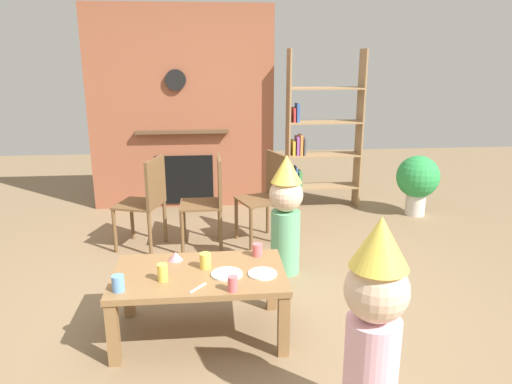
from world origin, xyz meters
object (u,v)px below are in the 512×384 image
Objects in this scene: paper_cup_far_left at (257,250)px; potted_plant_tall at (418,179)px; paper_cup_near_right at (205,261)px; paper_cup_center at (233,284)px; paper_plate_front at (263,274)px; child_in_pink at (286,212)px; paper_cup_far_right at (118,283)px; paper_plate_rear at (227,274)px; dining_chair_right at (268,192)px; bookshelf at (318,138)px; birthday_cake_slice at (176,256)px; dining_chair_left at (147,198)px; child_with_cone_hat at (374,321)px; paper_cup_near_left at (163,272)px; dining_chair_middle at (210,197)px; coffee_table at (200,282)px.

paper_cup_far_left is 2.94m from potted_plant_tall.
paper_cup_near_right reaches higher than paper_cup_center.
paper_plate_front is 0.18× the size of child_in_pink.
paper_plate_rear is (0.66, 0.16, -0.04)m from paper_cup_far_right.
bookshelf is at bearing -143.75° from dining_chair_right.
paper_cup_near_right is 1.03× the size of birthday_cake_slice.
dining_chair_left is at bearing 104.57° from birthday_cake_slice.
paper_cup_far_right is at bearing -139.67° from potted_plant_tall.
paper_cup_far_left is 0.08× the size of child_with_cone_hat.
paper_plate_rear is (0.14, -0.12, -0.05)m from paper_cup_near_right.
dining_chair_right reaches higher than paper_cup_far_right.
paper_cup_far_right is at bearing 19.21° from child_with_cone_hat.
bookshelf is 17.30× the size of paper_cup_near_left.
paper_cup_center is 1.05× the size of paper_cup_far_left.
dining_chair_left is (-0.93, 1.34, 0.01)m from paper_cup_far_left.
dining_chair_middle is at bearing 88.49° from paper_cup_near_right.
coffee_table is 10.28× the size of paper_cup_near_left.
paper_cup_center is 1.99m from dining_chair_right.
child_with_cone_hat reaches higher than child_in_pink.
child_in_pink is at bearing 60.98° from paper_plate_rear.
bookshelf is 10.09× the size of paper_plate_front.
paper_plate_front is (0.37, -0.14, -0.05)m from paper_cup_near_right.
dining_chair_middle is at bearing 87.04° from coffee_table.
paper_plate_front is 0.92× the size of paper_plate_rear.
paper_cup_near_right is at bearing 56.94° from coffee_table.
paper_cup_far_left is 0.09× the size of child_in_pink.
paper_cup_far_right is 1.64m from child_in_pink.
potted_plant_tall reaches higher than paper_cup_near_right.
dining_chair_middle is at bearing 93.57° from paper_plate_rear.
paper_plate_front is (-0.99, -2.84, -0.40)m from bookshelf.
potted_plant_tall is (1.63, 3.22, -0.16)m from child_with_cone_hat.
coffee_table is at bearing 169.64° from paper_plate_front.
dining_chair_left reaches higher than paper_cup_far_right.
birthday_cake_slice is at bearing 142.31° from paper_plate_rear.
paper_plate_front is at bearing -10.36° from coffee_table.
child_with_cone_hat is at bearing -47.67° from birthday_cake_slice.
paper_cup_near_left is at bearing -174.09° from paper_plate_rear.
dining_chair_middle is at bearing -162.37° from potted_plant_tall.
dining_chair_left is at bearing -14.13° from child_with_cone_hat.
dining_chair_left reaches higher than paper_plate_front.
dining_chair_left is 1.00× the size of dining_chair_right.
child_with_cone_hat reaches higher than coffee_table.
dining_chair_right is (0.25, 1.43, 0.01)m from paper_cup_far_left.
paper_plate_rear is at bearing 54.63° from dining_chair_right.
paper_cup_far_left reaches higher than birthday_cake_slice.
paper_cup_center is at bearing -134.68° from paper_plate_front.
dining_chair_right is (-0.74, -1.11, -0.35)m from bookshelf.
paper_plate_rear is 1.78m from dining_chair_right.
paper_cup_far_left is 0.47× the size of paper_plate_front.
paper_plate_rear is 1.60m from dining_chair_middle.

